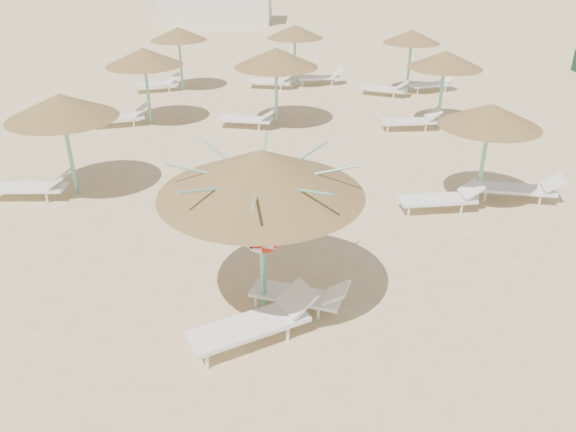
{
  "coord_description": "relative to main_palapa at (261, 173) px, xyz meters",
  "views": [
    {
      "loc": [
        0.58,
        -8.88,
        6.38
      ],
      "look_at": [
        0.3,
        0.95,
        1.3
      ],
      "focal_mm": 35.0,
      "sensor_mm": 36.0,
      "label": 1
    }
  ],
  "objects": [
    {
      "name": "lounger_main_a",
      "position": [
        -0.05,
        -0.93,
        -2.36
      ],
      "size": [
        2.27,
        1.69,
        0.81
      ],
      "rotation": [
        0.0,
        0.0,
        0.52
      ],
      "color": "white",
      "rests_on": "ground"
    },
    {
      "name": "ground",
      "position": [
        0.12,
        0.31,
        -2.75
      ],
      "size": [
        120.0,
        120.0,
        0.0
      ],
      "primitive_type": "plane",
      "color": "#DCB986",
      "rests_on": "ground"
    },
    {
      "name": "main_palapa",
      "position": [
        0.0,
        0.0,
        0.0
      ],
      "size": [
        3.52,
        3.52,
        3.16
      ],
      "color": "#6CBBA1",
      "rests_on": "ground"
    },
    {
      "name": "lounger_main_b",
      "position": [
        0.72,
        -0.01,
        -2.43
      ],
      "size": [
        1.91,
        1.03,
        0.66
      ],
      "rotation": [
        0.0,
        0.0,
        -0.28
      ],
      "color": "white",
      "rests_on": "ground"
    },
    {
      "name": "palapa_field",
      "position": [
        -0.26,
        10.82,
        -0.45
      ],
      "size": [
        14.84,
        14.39,
        2.73
      ],
      "color": "#6CBBA1",
      "rests_on": "ground"
    }
  ]
}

